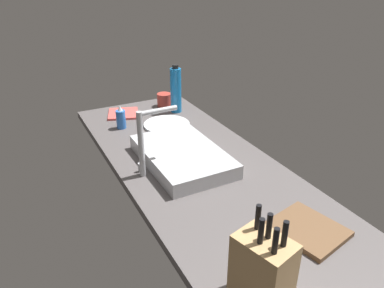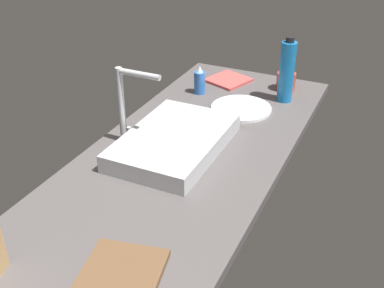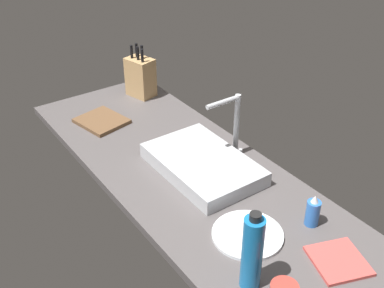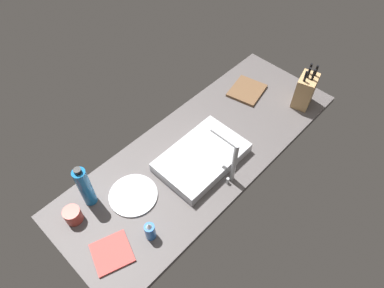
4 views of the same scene
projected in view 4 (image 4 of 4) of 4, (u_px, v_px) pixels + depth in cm
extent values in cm
cube|color=#514C4C|center=(203.00, 151.00, 193.55)|extent=(176.92, 65.65, 3.50)
cube|color=#B7BABF|center=(202.00, 157.00, 184.85)|extent=(48.10, 31.13, 6.31)
cylinder|color=#B7BABF|center=(234.00, 163.00, 169.12)|extent=(2.40, 2.40, 28.21)
cylinder|color=#B7BABF|center=(224.00, 138.00, 162.17)|extent=(2.00, 15.71, 2.00)
cylinder|color=#B7BABF|center=(228.00, 181.00, 177.08)|extent=(1.60, 1.60, 4.00)
cube|color=tan|center=(305.00, 91.00, 206.79)|extent=(16.15, 13.25, 20.52)
cylinder|color=black|center=(310.00, 69.00, 198.52)|extent=(1.71, 1.71, 6.92)
cylinder|color=black|center=(316.00, 70.00, 197.47)|extent=(1.71, 1.71, 6.92)
cylinder|color=black|center=(309.00, 73.00, 196.18)|extent=(1.71, 1.71, 6.92)
cylinder|color=black|center=(314.00, 75.00, 195.25)|extent=(1.71, 1.71, 6.92)
cylinder|color=black|center=(306.00, 76.00, 194.28)|extent=(1.71, 1.71, 6.92)
cube|color=brown|center=(247.00, 91.00, 220.53)|extent=(25.51, 23.36, 1.80)
cylinder|color=blue|center=(150.00, 232.00, 156.74)|extent=(4.95, 4.95, 9.77)
cone|color=silver|center=(149.00, 226.00, 151.80)|extent=(2.72, 2.72, 2.80)
cylinder|color=#1970B7|center=(85.00, 187.00, 162.17)|extent=(6.34, 6.34, 25.54)
cylinder|color=black|center=(77.00, 171.00, 151.26)|extent=(3.49, 3.49, 2.20)
cylinder|color=white|center=(133.00, 195.00, 173.34)|extent=(24.66, 24.66, 1.20)
cube|color=#CC4C47|center=(112.00, 253.00, 154.95)|extent=(21.61, 21.26, 1.20)
cylinder|color=#B23D33|center=(73.00, 215.00, 162.86)|extent=(8.32, 8.32, 7.85)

